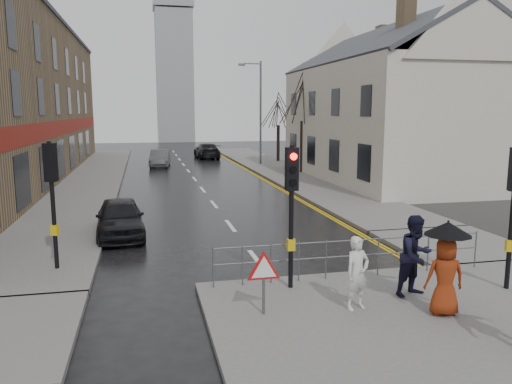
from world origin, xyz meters
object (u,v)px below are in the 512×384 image
car_parked (120,218)px  car_mid (160,158)px  pedestrian_with_umbrella (446,263)px  pedestrian_b (416,256)px  pedestrian_a (357,273)px

car_parked → car_mid: car_mid is taller
car_mid → pedestrian_with_umbrella: bearing=-75.1°
pedestrian_b → pedestrian_with_umbrella: size_ratio=0.95×
pedestrian_a → pedestrian_b: 1.69m
pedestrian_with_umbrella → car_parked: bearing=128.0°
pedestrian_b → car_parked: size_ratio=0.48×
pedestrian_with_umbrella → car_mid: size_ratio=0.49×
pedestrian_with_umbrella → car_mid: bearing=98.7°
pedestrian_a → pedestrian_b: (1.62, 0.45, 0.14)m
pedestrian_a → pedestrian_b: bearing=0.1°
pedestrian_b → pedestrian_with_umbrella: (0.01, -1.12, 0.16)m
car_parked → car_mid: 22.21m
pedestrian_b → car_mid: 30.12m
pedestrian_with_umbrella → pedestrian_b: bearing=90.5°
car_parked → car_mid: size_ratio=0.97×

